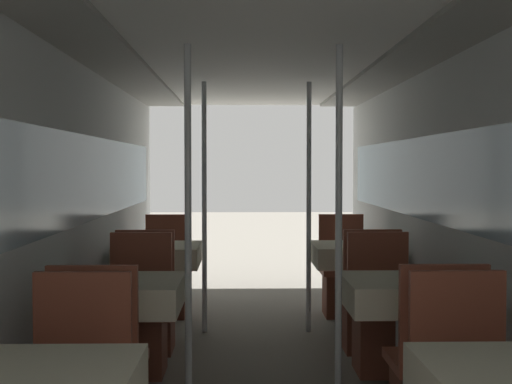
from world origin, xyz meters
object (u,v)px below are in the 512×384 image
object	(u,v)px
chair_left_near_2	(148,314)
support_pole_right_2	(309,207)
dining_table_left_1	(122,298)
chair_right_far_1	(382,330)
dining_table_right_2	(354,257)
dining_table_left_2	(158,258)
support_pole_left_2	(204,207)
chair_left_far_2	(166,285)
chair_right_far_2	(343,285)
chair_right_near_2	(368,313)
support_pole_right_1	(339,226)
dining_table_right_1	(404,297)
support_pole_left_1	(188,226)
chair_left_far_1	(138,331)

from	to	relation	value
chair_left_near_2	support_pole_right_2	world-z (taller)	support_pole_right_2
support_pole_right_2	chair_left_near_2	bearing A→B (deg)	-152.88
dining_table_left_1	chair_right_far_1	xyz separation A→B (m)	(1.65, 0.65, -0.34)
dining_table_right_2	support_pole_right_2	bearing A→B (deg)	180.00
dining_table_left_2	support_pole_left_2	distance (m)	0.57
support_pole_left_2	chair_right_far_1	xyz separation A→B (m)	(1.26, -1.18, -0.76)
chair_left_far_2	chair_right_far_1	world-z (taller)	same
chair_left_near_2	chair_right_far_2	size ratio (longest dim) A/B	1.00
dining_table_left_2	chair_right_far_1	size ratio (longest dim) A/B	0.79
chair_right_far_2	chair_right_near_2	bearing A→B (deg)	90.00
dining_table_left_1	support_pole_right_1	bearing A→B (deg)	-0.00
dining_table_right_1	support_pole_left_2	bearing A→B (deg)	124.63
chair_left_far_2	chair_right_far_1	xyz separation A→B (m)	(1.65, -1.83, 0.00)
support_pole_left_1	support_pole_left_2	size ratio (longest dim) A/B	1.00
dining_table_left_1	chair_left_far_1	bearing A→B (deg)	90.00
chair_left_far_2	chair_right_far_2	distance (m)	1.65
dining_table_right_2	chair_right_far_2	distance (m)	0.73
dining_table_right_1	support_pole_right_1	size ratio (longest dim) A/B	0.35
dining_table_left_1	dining_table_right_2	bearing A→B (deg)	47.94
dining_table_right_2	chair_right_near_2	world-z (taller)	chair_right_near_2
chair_right_near_2	support_pole_left_2	bearing A→B (deg)	152.88
dining_table_left_2	dining_table_right_1	size ratio (longest dim) A/B	1.00
chair_left_far_2	support_pole_left_2	size ratio (longest dim) A/B	0.45
chair_left_far_1	support_pole_left_2	world-z (taller)	support_pole_left_2
support_pole_left_1	chair_right_near_2	world-z (taller)	support_pole_left_1
dining_table_right_1	chair_right_near_2	size ratio (longest dim) A/B	0.79
chair_left_far_2	support_pole_right_1	bearing A→B (deg)	117.03
chair_right_far_2	support_pole_right_1	bearing A→B (deg)	81.11
support_pole_left_1	support_pole_left_2	xyz separation A→B (m)	(0.00, 1.83, 0.00)
chair_left_near_2	dining_table_right_1	bearing A→B (deg)	-35.62
dining_table_right_1	chair_left_far_1	bearing A→B (deg)	158.59
support_pole_left_1	chair_left_near_2	distance (m)	1.46
dining_table_right_1	support_pole_right_2	bearing A→B (deg)	101.95
dining_table_left_1	chair_right_far_1	bearing A→B (deg)	21.41
dining_table_left_2	dining_table_right_1	xyz separation A→B (m)	(1.65, -1.83, 0.00)
dining_table_left_2	chair_left_far_2	distance (m)	0.73
chair_left_far_1	chair_right_near_2	size ratio (longest dim) A/B	1.00
chair_left_far_1	support_pole_right_1	bearing A→B (deg)	152.88
chair_left_far_1	dining_table_right_1	world-z (taller)	chair_left_far_1
support_pole_left_1	dining_table_left_1	bearing A→B (deg)	180.00
dining_table_left_1	dining_table_right_1	xyz separation A→B (m)	(1.65, 0.00, 0.00)
support_pole_right_1	chair_right_far_2	distance (m)	2.62
support_pole_right_2	support_pole_left_2	bearing A→B (deg)	180.00
dining_table_left_2	support_pole_left_2	world-z (taller)	support_pole_left_2
dining_table_right_1	dining_table_left_1	bearing A→B (deg)	180.00
dining_table_left_1	chair_left_near_2	world-z (taller)	chair_left_near_2
chair_right_far_1	dining_table_right_1	bearing A→B (deg)	90.00
chair_left_near_2	dining_table_right_2	world-z (taller)	chair_left_near_2
support_pole_right_1	dining_table_right_2	size ratio (longest dim) A/B	2.85
dining_table_left_1	chair_left_near_2	distance (m)	1.23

